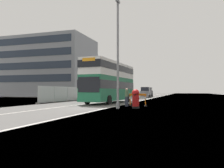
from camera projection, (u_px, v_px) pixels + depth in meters
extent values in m
cube|color=#565451|center=(84.00, 109.00, 18.93)|extent=(140.00, 280.00, 0.10)
cube|color=#B2AFA8|center=(104.00, 109.00, 18.41)|extent=(0.24, 196.00, 0.01)
cube|color=silver|center=(55.00, 108.00, 19.79)|extent=(0.16, 168.00, 0.01)
cube|color=#1E6B47|center=(110.00, 89.00, 27.81)|extent=(3.22, 11.62, 2.76)
cube|color=silver|center=(110.00, 76.00, 27.86)|extent=(3.22, 11.62, 0.40)
cube|color=silver|center=(110.00, 69.00, 27.89)|extent=(3.18, 11.50, 1.36)
cube|color=black|center=(110.00, 85.00, 27.82)|extent=(3.25, 11.73, 0.88)
cube|color=black|center=(110.00, 69.00, 27.89)|extent=(3.23, 11.68, 0.75)
cube|color=black|center=(89.00, 85.00, 22.45)|extent=(2.34, 0.20, 1.52)
cube|color=orange|center=(89.00, 59.00, 22.53)|extent=(1.40, 0.14, 0.32)
cube|color=#1E6B47|center=(110.00, 99.00, 27.77)|extent=(3.25, 11.73, 0.36)
cylinder|color=black|center=(87.00, 100.00, 24.91)|extent=(0.36, 1.02, 1.00)
cylinder|color=black|center=(109.00, 100.00, 23.99)|extent=(0.36, 1.02, 1.00)
cylinder|color=black|center=(110.00, 98.00, 31.17)|extent=(0.36, 1.02, 1.00)
cylinder|color=black|center=(128.00, 98.00, 30.25)|extent=(0.36, 1.02, 1.00)
cylinder|color=gray|center=(118.00, 55.00, 18.67)|extent=(0.18, 0.18, 8.73)
cube|color=slate|center=(118.00, 1.00, 18.81)|extent=(0.20, 0.70, 0.20)
cylinder|color=gray|center=(118.00, 106.00, 18.54)|extent=(0.29, 0.29, 0.50)
cylinder|color=black|center=(136.00, 107.00, 18.79)|extent=(0.61, 0.61, 0.18)
cylinder|color=#B71414|center=(136.00, 100.00, 18.81)|extent=(0.57, 0.57, 1.10)
sphere|color=#B71414|center=(136.00, 93.00, 18.83)|extent=(0.64, 0.64, 0.64)
cube|color=black|center=(135.00, 95.00, 18.54)|extent=(0.22, 0.03, 0.07)
cube|color=orange|center=(138.00, 95.00, 22.00)|extent=(1.72, 0.42, 0.20)
cube|color=white|center=(138.00, 98.00, 21.99)|extent=(1.72, 0.42, 0.20)
cube|color=orange|center=(130.00, 100.00, 22.36)|extent=(0.08, 0.08, 1.10)
cube|color=black|center=(130.00, 105.00, 22.35)|extent=(0.22, 0.46, 0.08)
cube|color=orange|center=(145.00, 100.00, 21.60)|extent=(0.08, 0.08, 1.10)
cube|color=black|center=(145.00, 106.00, 21.58)|extent=(0.22, 0.46, 0.08)
cube|color=#A8AAAD|center=(46.00, 94.00, 27.21)|extent=(0.04, 3.26, 1.99)
cube|color=#A8AAAD|center=(61.00, 94.00, 30.45)|extent=(0.04, 3.26, 1.99)
cube|color=#A8AAAD|center=(73.00, 94.00, 33.68)|extent=(0.04, 3.26, 1.99)
cube|color=#A8AAAD|center=(83.00, 93.00, 36.91)|extent=(0.04, 3.26, 1.99)
cube|color=#A8AAAD|center=(91.00, 93.00, 40.15)|extent=(0.04, 3.26, 1.99)
cube|color=#A8AAAD|center=(98.00, 93.00, 43.38)|extent=(0.04, 3.26, 1.99)
cylinder|color=#939699|center=(38.00, 95.00, 25.59)|extent=(0.06, 0.06, 2.09)
cube|color=gray|center=(38.00, 103.00, 25.56)|extent=(0.44, 0.20, 0.12)
cylinder|color=#939699|center=(54.00, 94.00, 28.83)|extent=(0.06, 0.06, 2.09)
cube|color=gray|center=(54.00, 102.00, 28.80)|extent=(0.44, 0.20, 0.12)
cylinder|color=#939699|center=(67.00, 94.00, 32.06)|extent=(0.06, 0.06, 2.09)
cube|color=gray|center=(67.00, 101.00, 32.03)|extent=(0.44, 0.20, 0.12)
cylinder|color=#939699|center=(78.00, 94.00, 35.30)|extent=(0.06, 0.06, 2.09)
cube|color=gray|center=(78.00, 100.00, 35.27)|extent=(0.44, 0.20, 0.12)
cylinder|color=#939699|center=(87.00, 93.00, 38.53)|extent=(0.06, 0.06, 2.09)
cube|color=gray|center=(87.00, 99.00, 38.50)|extent=(0.44, 0.20, 0.12)
cylinder|color=#939699|center=(95.00, 93.00, 41.77)|extent=(0.06, 0.06, 2.09)
cube|color=gray|center=(95.00, 99.00, 41.74)|extent=(0.44, 0.20, 0.12)
cylinder|color=#939699|center=(101.00, 93.00, 45.00)|extent=(0.06, 0.06, 2.09)
cube|color=gray|center=(101.00, 98.00, 44.97)|extent=(0.44, 0.20, 0.12)
cube|color=maroon|center=(113.00, 94.00, 42.55)|extent=(1.74, 3.88, 1.38)
cube|color=black|center=(113.00, 88.00, 42.58)|extent=(1.60, 2.13, 0.75)
cylinder|color=black|center=(119.00, 97.00, 43.41)|extent=(0.20, 0.60, 0.60)
cylinder|color=black|center=(110.00, 97.00, 43.94)|extent=(0.20, 0.60, 0.60)
cylinder|color=black|center=(115.00, 97.00, 41.12)|extent=(0.20, 0.60, 0.60)
cylinder|color=black|center=(106.00, 97.00, 41.65)|extent=(0.20, 0.60, 0.60)
cube|color=slate|center=(146.00, 94.00, 50.52)|extent=(1.90, 4.02, 1.30)
cube|color=black|center=(146.00, 89.00, 50.55)|extent=(1.75, 2.21, 0.84)
cylinder|color=black|center=(151.00, 96.00, 51.39)|extent=(0.20, 0.60, 0.60)
cylinder|color=black|center=(142.00, 96.00, 51.98)|extent=(0.20, 0.60, 0.60)
cylinder|color=black|center=(149.00, 96.00, 49.02)|extent=(0.20, 0.60, 0.60)
cylinder|color=black|center=(140.00, 96.00, 49.61)|extent=(0.20, 0.60, 0.60)
cube|color=black|center=(148.00, 93.00, 57.07)|extent=(1.89, 4.16, 1.38)
cube|color=black|center=(148.00, 89.00, 57.11)|extent=(1.74, 2.29, 0.80)
cylinder|color=black|center=(153.00, 96.00, 57.99)|extent=(0.20, 0.60, 0.60)
cylinder|color=black|center=(145.00, 95.00, 58.57)|extent=(0.20, 0.60, 0.60)
cylinder|color=black|center=(151.00, 96.00, 55.54)|extent=(0.20, 0.60, 0.60)
cylinder|color=black|center=(143.00, 96.00, 56.12)|extent=(0.20, 0.60, 0.60)
cylinder|color=#4C3D2D|center=(90.00, 89.00, 63.03)|extent=(0.42, 0.42, 3.96)
cylinder|color=#4C3D2D|center=(93.00, 80.00, 63.08)|extent=(1.63, 0.63, 1.88)
cylinder|color=#4C3D2D|center=(91.00, 81.00, 63.28)|extent=(0.83, 0.83, 1.28)
cylinder|color=#4C3D2D|center=(90.00, 82.00, 63.59)|extent=(0.55, 1.06, 0.82)
cylinder|color=#4C3D2D|center=(88.00, 81.00, 63.29)|extent=(1.56, 0.26, 1.75)
cylinder|color=#4C3D2D|center=(87.00, 81.00, 62.64)|extent=(1.16, 1.43, 1.17)
cylinder|color=#4C3D2D|center=(91.00, 85.00, 62.61)|extent=(0.94, 0.97, 1.43)
cylinder|color=#4C3D2D|center=(116.00, 89.00, 71.18)|extent=(0.43, 0.43, 4.41)
cylinder|color=#4C3D2D|center=(118.00, 84.00, 71.21)|extent=(1.10, 0.44, 1.16)
cylinder|color=#4C3D2D|center=(117.00, 82.00, 71.85)|extent=(0.22, 1.40, 1.14)
cylinder|color=#4C3D2D|center=(116.00, 81.00, 71.62)|extent=(0.80, 0.84, 1.22)
cylinder|color=#4C3D2D|center=(115.00, 85.00, 71.11)|extent=(0.91, 0.70, 1.14)
cylinder|color=#4C3D2D|center=(116.00, 82.00, 70.50)|extent=(0.82, 1.50, 1.45)
cylinder|color=#4C3D2D|center=(108.00, 90.00, 62.16)|extent=(0.30, 0.30, 3.36)
cylinder|color=#4C3D2D|center=(110.00, 81.00, 62.10)|extent=(1.40, 0.30, 2.01)
cylinder|color=#4C3D2D|center=(109.00, 84.00, 62.61)|extent=(0.56, 1.10, 1.25)
cylinder|color=#4C3D2D|center=(106.00, 87.00, 62.90)|extent=(1.66, 1.10, 1.58)
cylinder|color=#4C3D2D|center=(106.00, 82.00, 62.14)|extent=(1.02, 0.64, 1.51)
cylinder|color=#4C3D2D|center=(108.00, 82.00, 61.50)|extent=(0.79, 1.46, 1.96)
cylinder|color=#2D3342|center=(127.00, 101.00, 21.44)|extent=(0.29, 0.29, 0.92)
cylinder|color=#51704C|center=(127.00, 94.00, 21.46)|extent=(0.34, 0.34, 0.58)
sphere|color=beige|center=(127.00, 89.00, 21.48)|extent=(0.22, 0.22, 0.22)
cube|color=gray|center=(39.00, 68.00, 65.69)|extent=(30.51, 14.92, 16.08)
cube|color=#232D3D|center=(21.00, 79.00, 58.45)|extent=(28.68, 0.08, 1.80)
cube|color=#232D3D|center=(21.00, 66.00, 58.55)|extent=(28.68, 0.08, 1.80)
cube|color=#232D3D|center=(21.00, 54.00, 58.65)|extent=(28.68, 0.08, 1.80)
cube|color=#232D3D|center=(21.00, 41.00, 58.75)|extent=(28.68, 0.08, 1.80)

